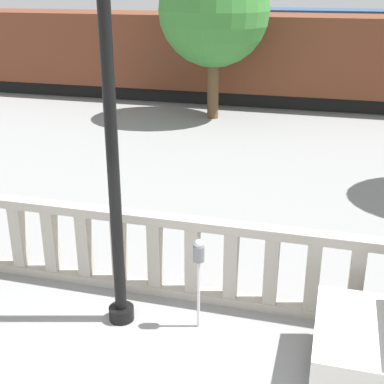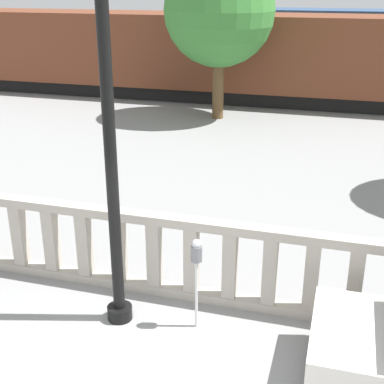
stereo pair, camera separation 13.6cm
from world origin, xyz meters
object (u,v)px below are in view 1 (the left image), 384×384
train_near (239,56)px  tree_right (214,11)px  parking_meter (199,259)px  lamppost (112,154)px

train_near → tree_right: tree_right is taller
parking_meter → tree_right: size_ratio=0.25×
lamppost → train_near: 15.65m
train_near → tree_right: size_ratio=4.61×
lamppost → tree_right: (-1.54, 12.25, 1.13)m
train_near → tree_right: (-0.26, -3.33, 1.88)m
train_near → tree_right: bearing=-94.4°
parking_meter → train_near: train_near is taller
lamppost → tree_right: bearing=97.2°
lamppost → train_near: lamppost is taller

